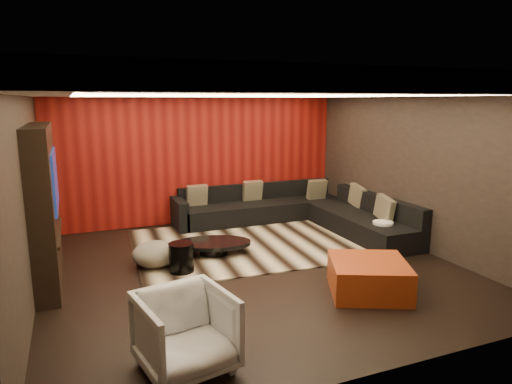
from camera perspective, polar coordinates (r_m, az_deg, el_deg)
name	(u,v)px	position (r m, az deg, el deg)	size (l,w,h in m)	color
floor	(253,268)	(7.09, -0.42, -9.51)	(6.00, 6.00, 0.02)	black
ceiling	(252,79)	(6.63, -0.46, 13.90)	(6.00, 6.00, 0.02)	silver
wall_back	(199,155)	(9.55, -7.16, 4.59)	(6.00, 0.02, 2.80)	black
wall_left	(25,193)	(6.28, -26.88, -0.14)	(0.02, 6.00, 2.80)	black
wall_right	(415,167)	(8.30, 19.27, 3.01)	(0.02, 6.00, 2.80)	black
red_feature_wall	(199,155)	(9.51, -7.10, 4.56)	(5.98, 0.05, 2.78)	#6B0C0A
soffit_back	(201,91)	(9.19, -6.85, 12.39)	(6.00, 0.60, 0.22)	silver
soffit_front	(366,81)	(4.24, 13.57, 13.35)	(6.00, 0.60, 0.22)	silver
soffit_left	(43,86)	(6.16, -25.05, 11.92)	(0.60, 4.80, 0.22)	silver
soffit_right	(405,90)	(8.03, 18.18, 12.06)	(0.60, 4.80, 0.22)	silver
cove_back	(206,96)	(8.86, -6.24, 11.86)	(4.80, 0.08, 0.04)	#FFD899
cove_front	(344,92)	(4.52, 10.95, 12.17)	(4.80, 0.08, 0.04)	#FFD899
cove_left	(74,94)	(6.15, -21.76, 11.34)	(0.08, 4.80, 0.04)	#FFD899
cove_right	(388,95)	(7.81, 16.19, 11.54)	(0.08, 4.80, 0.04)	#FFD899
tv_surround	(44,206)	(6.91, -24.97, -1.55)	(0.30, 2.00, 2.20)	black
tv_screen	(55,180)	(6.84, -23.88, 1.41)	(0.04, 1.30, 0.80)	black
tv_shelf	(59,232)	(7.00, -23.38, -4.65)	(0.04, 1.60, 0.04)	black
rug	(249,243)	(8.21, -0.92, -6.39)	(4.00, 3.00, 0.02)	beige
coffee_table	(213,247)	(7.65, -5.34, -6.91)	(1.24, 1.24, 0.21)	black
drum_stool	(181,257)	(6.91, -9.32, -8.06)	(0.37, 0.37, 0.44)	black
striped_pouf	(155,254)	(7.22, -12.49, -7.55)	(0.69, 0.69, 0.38)	beige
white_side_table	(382,234)	(8.32, 15.53, -5.07)	(0.35, 0.35, 0.44)	white
orange_ottoman	(368,277)	(6.34, 13.88, -10.27)	(0.98, 0.98, 0.44)	#A13514
armchair	(186,332)	(4.53, -8.77, -16.94)	(0.82, 0.84, 0.77)	silver
sectional_sofa	(298,213)	(9.32, 5.24, -2.65)	(3.65, 3.50, 0.75)	black
throw_pillows	(299,195)	(9.30, 5.43, -0.43)	(3.26, 2.76, 0.50)	#BFB48C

